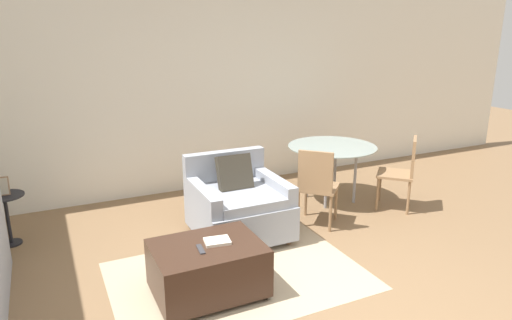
# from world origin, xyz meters

# --- Properties ---
(wall_back) EXTENTS (12.00, 0.06, 2.75)m
(wall_back) POSITION_xyz_m (0.00, 3.40, 1.38)
(wall_back) COLOR white
(wall_back) RESTS_ON ground_plane
(area_rug) EXTENTS (2.22, 1.55, 0.01)m
(area_rug) POSITION_xyz_m (-0.27, 0.94, 0.00)
(area_rug) COLOR tan
(area_rug) RESTS_ON ground_plane
(armchair) EXTENTS (0.93, 0.95, 0.88)m
(armchair) POSITION_xyz_m (0.07, 1.73, 0.34)
(armchair) COLOR #999EA8
(armchair) RESTS_ON ground_plane
(ottoman) EXTENTS (0.89, 0.67, 0.45)m
(ottoman) POSITION_xyz_m (-0.61, 0.78, 0.24)
(ottoman) COLOR #382319
(ottoman) RESTS_ON ground_plane
(book_stack) EXTENTS (0.23, 0.19, 0.02)m
(book_stack) POSITION_xyz_m (-0.51, 0.79, 0.46)
(book_stack) COLOR beige
(book_stack) RESTS_ON ottoman
(tv_remote_primary) EXTENTS (0.06, 0.17, 0.01)m
(tv_remote_primary) POSITION_xyz_m (-0.68, 0.73, 0.45)
(tv_remote_primary) COLOR #333338
(tv_remote_primary) RESTS_ON ottoman
(side_table) EXTENTS (0.37, 0.37, 0.54)m
(side_table) POSITION_xyz_m (-2.14, 2.53, 0.38)
(side_table) COLOR black
(side_table) RESTS_ON ground_plane
(picture_frame) EXTENTS (0.12, 0.07, 0.19)m
(picture_frame) POSITION_xyz_m (-2.14, 2.53, 0.63)
(picture_frame) COLOR #8C6647
(picture_frame) RESTS_ON side_table
(dining_table) EXTENTS (1.12, 1.12, 0.72)m
(dining_table) POSITION_xyz_m (1.57, 2.18, 0.65)
(dining_table) COLOR #8C9E99
(dining_table) RESTS_ON ground_plane
(dining_chair_near_left) EXTENTS (0.59, 0.59, 0.90)m
(dining_chair_near_left) POSITION_xyz_m (0.95, 1.56, 0.52)
(dining_chair_near_left) COLOR #93704C
(dining_chair_near_left) RESTS_ON ground_plane
(dining_chair_near_right) EXTENTS (0.59, 0.59, 0.90)m
(dining_chair_near_right) POSITION_xyz_m (2.19, 1.56, 0.52)
(dining_chair_near_right) COLOR #93704C
(dining_chair_near_right) RESTS_ON ground_plane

